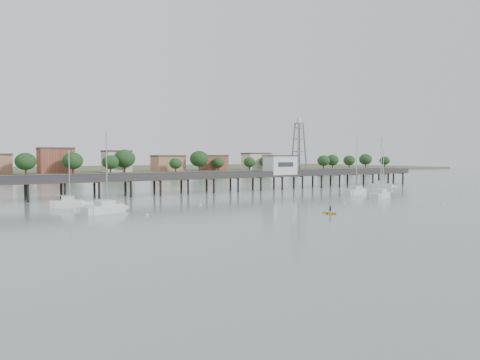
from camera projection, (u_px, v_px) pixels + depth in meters
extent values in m
plane|color=gray|center=(399.00, 224.00, 63.04)|extent=(500.00, 500.00, 0.00)
cube|color=#2D2823|center=(198.00, 178.00, 113.67)|extent=(150.00, 5.00, 0.50)
cube|color=#333335|center=(202.00, 175.00, 111.60)|extent=(150.00, 0.12, 1.10)
cube|color=#333335|center=(193.00, 174.00, 115.66)|extent=(150.00, 0.12, 1.10)
cylinder|color=black|center=(201.00, 186.00, 112.17)|extent=(0.50, 0.50, 4.40)
cylinder|color=black|center=(194.00, 185.00, 115.39)|extent=(0.50, 0.50, 4.40)
cylinder|color=black|center=(403.00, 178.00, 150.76)|extent=(0.50, 0.50, 4.40)
cylinder|color=black|center=(393.00, 178.00, 153.98)|extent=(0.50, 0.50, 4.40)
cube|color=silver|center=(280.00, 165.00, 126.75)|extent=(8.00, 5.00, 5.00)
cube|color=#4C3833|center=(280.00, 156.00, 126.61)|extent=(8.40, 5.40, 0.30)
cube|color=slate|center=(299.00, 123.00, 129.57)|extent=(1.80, 1.80, 0.30)
cube|color=silver|center=(299.00, 120.00, 129.53)|extent=(0.90, 0.90, 1.20)
cube|color=silver|center=(355.00, 192.00, 110.05)|extent=(6.72, 4.04, 1.65)
cone|color=silver|center=(363.00, 192.00, 112.94)|extent=(3.18, 3.06, 2.45)
cube|color=silver|center=(356.00, 188.00, 109.99)|extent=(3.22, 2.63, 0.75)
cylinder|color=#A5A8AA|center=(357.00, 164.00, 110.02)|extent=(0.18, 0.18, 11.79)
cylinder|color=#A5A8AA|center=(353.00, 185.00, 109.19)|extent=(3.57, 1.10, 0.12)
cube|color=silver|center=(380.00, 196.00, 99.89)|extent=(6.76, 4.77, 1.65)
cone|color=silver|center=(386.00, 195.00, 103.13)|extent=(3.39, 3.30, 2.45)
cube|color=silver|center=(380.00, 191.00, 99.83)|extent=(3.35, 2.92, 0.75)
cylinder|color=#A5A8AA|center=(381.00, 165.00, 99.90)|extent=(0.18, 0.18, 11.81)
cylinder|color=#A5A8AA|center=(379.00, 188.00, 98.94)|extent=(3.42, 1.58, 0.12)
cube|color=silver|center=(382.00, 187.00, 130.01)|extent=(5.01, 5.21, 1.65)
cone|color=silver|center=(394.00, 187.00, 129.14)|extent=(2.96, 2.97, 2.02)
cube|color=silver|center=(382.00, 183.00, 129.95)|extent=(2.76, 2.80, 0.75)
cylinder|color=#A5A8AA|center=(383.00, 166.00, 129.62)|extent=(0.18, 0.18, 9.76)
cylinder|color=#A5A8AA|center=(379.00, 181.00, 130.16)|extent=(2.14, 2.32, 0.12)
cube|color=silver|center=(68.00, 205.00, 82.26)|extent=(4.90, 2.47, 1.65)
cone|color=silver|center=(85.00, 204.00, 83.44)|extent=(2.19, 2.08, 1.82)
cube|color=silver|center=(68.00, 198.00, 82.20)|extent=(2.27, 1.74, 0.75)
cylinder|color=#A5A8AA|center=(69.00, 175.00, 82.12)|extent=(0.18, 0.18, 8.79)
cylinder|color=#A5A8AA|center=(63.00, 195.00, 81.85)|extent=(2.72, 0.51, 0.12)
cube|color=silver|center=(105.00, 210.00, 74.43)|extent=(6.59, 4.54, 1.65)
cone|color=silver|center=(124.00, 208.00, 77.54)|extent=(3.27, 3.18, 2.39)
cube|color=silver|center=(105.00, 203.00, 74.37)|extent=(3.25, 2.80, 0.75)
cylinder|color=#A5A8AA|center=(107.00, 169.00, 74.43)|extent=(0.18, 0.18, 11.52)
cylinder|color=#A5A8AA|center=(100.00, 200.00, 73.51)|extent=(3.36, 1.47, 0.12)
cube|color=silver|center=(83.00, 204.00, 84.56)|extent=(3.61, 2.19, 0.94)
cube|color=silver|center=(79.00, 202.00, 83.99)|extent=(1.36, 1.36, 0.56)
imported|color=yellow|center=(330.00, 214.00, 73.42)|extent=(1.80, 0.88, 2.42)
imported|color=black|center=(330.00, 214.00, 73.42)|extent=(0.86, 1.26, 0.28)
ellipsoid|color=beige|center=(344.00, 203.00, 89.84)|extent=(0.56, 0.56, 0.39)
ellipsoid|color=beige|center=(200.00, 205.00, 86.07)|extent=(0.56, 0.56, 0.39)
ellipsoid|color=beige|center=(346.00, 194.00, 109.46)|extent=(0.56, 0.56, 0.39)
ellipsoid|color=beige|center=(73.00, 211.00, 77.29)|extent=(0.56, 0.56, 0.39)
ellipsoid|color=beige|center=(147.00, 215.00, 71.58)|extent=(0.56, 0.56, 0.39)
ellipsoid|color=beige|center=(462.00, 194.00, 110.37)|extent=(0.56, 0.56, 0.39)
ellipsoid|color=beige|center=(442.00, 204.00, 88.08)|extent=(0.56, 0.56, 0.39)
cube|color=#475133|center=(53.00, 171.00, 270.58)|extent=(500.00, 170.00, 1.40)
cube|color=brown|center=(56.00, 163.00, 212.49)|extent=(13.00, 10.50, 9.00)
cube|color=brown|center=(116.00, 163.00, 227.30)|extent=(13.00, 10.50, 9.00)
cube|color=brown|center=(168.00, 162.00, 241.57)|extent=(13.00, 10.50, 9.00)
cube|color=brown|center=(214.00, 162.00, 255.84)|extent=(13.00, 10.50, 9.00)
cube|color=brown|center=(256.00, 162.00, 270.64)|extent=(13.00, 10.50, 9.00)
ellipsoid|color=#143316|center=(85.00, 163.00, 207.60)|extent=(8.00, 8.00, 6.80)
ellipsoid|color=#143316|center=(296.00, 161.00, 271.04)|extent=(8.00, 8.00, 6.80)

